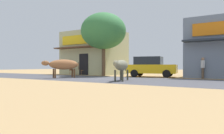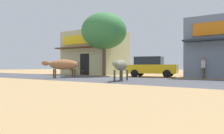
% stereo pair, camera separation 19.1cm
% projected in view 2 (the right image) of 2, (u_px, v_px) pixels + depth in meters
% --- Properties ---
extents(ground, '(80.00, 80.00, 0.00)m').
position_uv_depth(ground, '(100.00, 79.00, 15.21)').
color(ground, tan).
extents(asphalt_road, '(72.00, 6.19, 0.00)m').
position_uv_depth(asphalt_road, '(100.00, 79.00, 15.21)').
color(asphalt_road, '#47474E').
rests_on(asphalt_road, ground).
extents(storefront_left_cafe, '(6.05, 5.42, 4.54)m').
position_uv_depth(storefront_left_cafe, '(95.00, 53.00, 23.56)').
color(storefront_left_cafe, '#BBBC8B').
rests_on(storefront_left_cafe, ground).
extents(roadside_tree, '(4.09, 4.09, 5.69)m').
position_uv_depth(roadside_tree, '(104.00, 31.00, 19.61)').
color(roadside_tree, brown).
rests_on(roadside_tree, ground).
extents(parked_hatchback_car, '(4.15, 2.54, 1.64)m').
position_uv_depth(parked_hatchback_car, '(152.00, 67.00, 17.64)').
color(parked_hatchback_car, gold).
rests_on(parked_hatchback_car, ground).
extents(cow_near_brown, '(1.64, 2.70, 1.38)m').
position_uv_depth(cow_near_brown, '(63.00, 65.00, 16.22)').
color(cow_near_brown, '#996039').
rests_on(cow_near_brown, ground).
extents(cow_far_dark, '(1.16, 2.56, 1.26)m').
position_uv_depth(cow_far_dark, '(121.00, 66.00, 12.91)').
color(cow_far_dark, slate).
rests_on(cow_far_dark, ground).
extents(pedestrian_by_shop, '(0.31, 0.61, 1.49)m').
position_uv_depth(pedestrian_by_shop, '(203.00, 66.00, 15.27)').
color(pedestrian_by_shop, brown).
rests_on(pedestrian_by_shop, ground).
extents(cafe_chair_near_tree, '(0.54, 0.54, 0.92)m').
position_uv_depth(cafe_chair_near_tree, '(72.00, 70.00, 21.70)').
color(cafe_chair_near_tree, brown).
rests_on(cafe_chair_near_tree, ground).
extents(cafe_chair_by_doorway, '(0.62, 0.62, 0.92)m').
position_uv_depth(cafe_chair_by_doorway, '(84.00, 70.00, 21.71)').
color(cafe_chair_by_doorway, brown).
rests_on(cafe_chair_by_doorway, ground).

